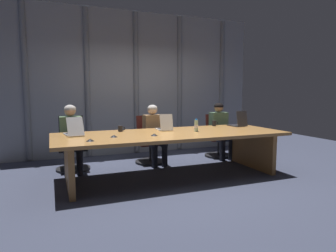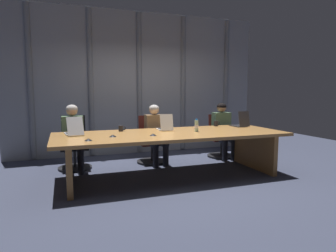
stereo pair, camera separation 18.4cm
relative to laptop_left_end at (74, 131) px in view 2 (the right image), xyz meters
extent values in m
plane|color=#383D51|center=(1.53, -0.31, -0.80)|extent=(11.56, 11.56, 0.00)
cube|color=#B77F42|center=(1.53, -0.31, -0.08)|extent=(3.75, 1.39, 0.05)
cube|color=black|center=(1.53, -0.31, -0.15)|extent=(3.19, 0.10, 0.06)
cube|color=olive|center=(-0.10, -0.31, -0.45)|extent=(0.08, 1.19, 0.69)
cube|color=olive|center=(3.15, -0.31, -0.45)|extent=(0.08, 1.19, 0.69)
cube|color=gray|center=(1.53, 1.85, 0.80)|extent=(5.78, 0.10, 3.19)
cylinder|color=slate|center=(-0.75, 1.80, 0.80)|extent=(0.12, 0.12, 3.13)
cylinder|color=slate|center=(0.44, 1.80, 0.80)|extent=(0.12, 0.12, 3.13)
cylinder|color=slate|center=(1.52, 1.80, 0.80)|extent=(0.12, 0.12, 3.13)
cylinder|color=slate|center=(2.59, 1.80, 0.80)|extent=(0.12, 0.12, 3.13)
cylinder|color=slate|center=(3.77, 1.80, 0.80)|extent=(0.12, 0.12, 3.13)
cube|color=#A8ADB7|center=(-0.01, 0.07, -0.05)|extent=(0.28, 0.34, 0.02)
cube|color=black|center=(-0.01, 0.09, -0.04)|extent=(0.23, 0.20, 0.00)
cube|color=#A8ADB7|center=(0.02, -0.15, 0.10)|extent=(0.26, 0.17, 0.27)
cube|color=black|center=(0.02, -0.14, 0.10)|extent=(0.23, 0.14, 0.24)
cube|color=beige|center=(1.53, 0.09, -0.05)|extent=(0.25, 0.31, 0.02)
cube|color=black|center=(1.53, 0.12, -0.04)|extent=(0.20, 0.18, 0.00)
cube|color=beige|center=(1.51, -0.09, 0.10)|extent=(0.23, 0.10, 0.27)
cube|color=black|center=(1.52, -0.09, 0.10)|extent=(0.21, 0.09, 0.24)
cube|color=#2D2D33|center=(3.06, 0.10, -0.05)|extent=(0.23, 0.31, 0.02)
cube|color=black|center=(3.06, 0.12, -0.04)|extent=(0.19, 0.17, 0.00)
cube|color=#2D2D33|center=(3.06, -0.09, 0.10)|extent=(0.23, 0.07, 0.29)
cube|color=black|center=(3.06, -0.08, 0.11)|extent=(0.20, 0.06, 0.26)
cube|color=black|center=(0.03, 0.75, -0.38)|extent=(0.48, 0.48, 0.08)
cube|color=black|center=(0.03, 0.97, -0.09)|extent=(0.43, 0.13, 0.52)
cylinder|color=#262628|center=(0.03, 0.75, -0.59)|extent=(0.05, 0.05, 0.33)
cylinder|color=black|center=(0.03, 0.75, -0.78)|extent=(0.60, 0.60, 0.04)
cube|color=#511E19|center=(1.50, 0.75, -0.38)|extent=(0.50, 0.50, 0.08)
cube|color=#511E19|center=(1.51, 0.97, -0.11)|extent=(0.44, 0.13, 0.48)
cylinder|color=#262628|center=(1.50, 0.75, -0.59)|extent=(0.05, 0.05, 0.33)
cylinder|color=black|center=(1.50, 0.75, -0.78)|extent=(0.60, 0.60, 0.04)
cube|color=#511E19|center=(3.07, 0.75, -0.38)|extent=(0.55, 0.55, 0.08)
cube|color=#511E19|center=(3.11, 0.97, -0.11)|extent=(0.44, 0.18, 0.46)
cylinder|color=#262628|center=(3.07, 0.75, -0.59)|extent=(0.05, 0.05, 0.33)
cylinder|color=black|center=(3.07, 0.75, -0.78)|extent=(0.60, 0.60, 0.04)
cube|color=#4C6B4C|center=(0.01, 0.73, -0.08)|extent=(0.37, 0.22, 0.52)
sphere|color=tan|center=(0.01, 0.73, 0.29)|extent=(0.20, 0.20, 0.20)
ellipsoid|color=#B2ADA8|center=(0.01, 0.73, 0.31)|extent=(0.21, 0.21, 0.15)
cylinder|color=#4C6B4C|center=(0.16, 0.73, -0.01)|extent=(0.07, 0.14, 0.27)
cylinder|color=tan|center=(0.16, 0.52, -0.13)|extent=(0.07, 0.30, 0.06)
cylinder|color=#4C6B4C|center=(-0.15, 0.73, -0.01)|extent=(0.07, 0.14, 0.27)
cylinder|color=tan|center=(-0.15, 0.52, -0.13)|extent=(0.07, 0.30, 0.06)
cylinder|color=#262833|center=(0.11, 0.53, -0.37)|extent=(0.13, 0.40, 0.13)
cylinder|color=#262833|center=(0.11, 0.35, -0.58)|extent=(0.11, 0.11, 0.43)
cylinder|color=#262833|center=(-0.09, 0.53, -0.37)|extent=(0.13, 0.40, 0.13)
cylinder|color=#262833|center=(-0.09, 0.35, -0.58)|extent=(0.11, 0.11, 0.43)
cube|color=olive|center=(1.54, 0.73, -0.09)|extent=(0.36, 0.23, 0.51)
sphere|color=beige|center=(1.54, 0.73, 0.27)|extent=(0.19, 0.19, 0.19)
ellipsoid|color=#B2ADA8|center=(1.54, 0.73, 0.29)|extent=(0.20, 0.20, 0.14)
cylinder|color=olive|center=(1.69, 0.73, -0.03)|extent=(0.07, 0.14, 0.27)
cylinder|color=beige|center=(1.69, 0.52, -0.14)|extent=(0.07, 0.30, 0.06)
cylinder|color=olive|center=(1.40, 0.73, -0.03)|extent=(0.07, 0.14, 0.27)
cylinder|color=beige|center=(1.40, 0.52, -0.14)|extent=(0.07, 0.30, 0.06)
cylinder|color=#262833|center=(1.65, 0.53, -0.37)|extent=(0.14, 0.40, 0.13)
cylinder|color=#262833|center=(1.65, 0.35, -0.58)|extent=(0.11, 0.11, 0.43)
cylinder|color=#262833|center=(1.45, 0.53, -0.37)|extent=(0.14, 0.40, 0.13)
cylinder|color=#262833|center=(1.45, 0.35, -0.58)|extent=(0.11, 0.11, 0.43)
cube|color=#4C6B4C|center=(3.05, 0.73, -0.09)|extent=(0.37, 0.24, 0.52)
sphere|color=#8C6647|center=(3.05, 0.73, 0.28)|extent=(0.20, 0.20, 0.20)
ellipsoid|color=black|center=(3.05, 0.73, 0.30)|extent=(0.20, 0.20, 0.15)
cylinder|color=#4C6B4C|center=(3.20, 0.72, -0.02)|extent=(0.08, 0.14, 0.27)
cylinder|color=#8C6647|center=(3.19, 0.51, -0.13)|extent=(0.08, 0.30, 0.06)
cylinder|color=#4C6B4C|center=(2.90, 0.74, -0.02)|extent=(0.08, 0.14, 0.27)
cylinder|color=#8C6647|center=(2.89, 0.53, -0.13)|extent=(0.08, 0.30, 0.06)
cylinder|color=#262833|center=(3.14, 0.52, -0.37)|extent=(0.15, 0.41, 0.13)
cylinder|color=#262833|center=(3.13, 0.34, -0.58)|extent=(0.11, 0.11, 0.43)
cylinder|color=#262833|center=(2.94, 0.53, -0.37)|extent=(0.15, 0.41, 0.13)
cylinder|color=#262833|center=(2.93, 0.36, -0.58)|extent=(0.11, 0.11, 0.43)
cylinder|color=#ADD1B2|center=(1.97, -0.32, 0.04)|extent=(0.06, 0.06, 0.20)
cylinder|color=white|center=(1.97, -0.32, 0.03)|extent=(0.07, 0.07, 0.06)
cylinder|color=blue|center=(1.97, -0.32, 0.15)|extent=(0.04, 0.04, 0.02)
cylinder|color=black|center=(0.77, 0.16, -0.01)|extent=(0.08, 0.08, 0.10)
torus|color=black|center=(0.82, 0.16, -0.01)|extent=(0.07, 0.01, 0.07)
cylinder|color=black|center=(2.67, 0.28, 0.00)|extent=(0.08, 0.08, 0.11)
torus|color=black|center=(2.72, 0.28, 0.00)|extent=(0.07, 0.01, 0.07)
cone|color=black|center=(0.54, -0.43, -0.04)|extent=(0.11, 0.11, 0.03)
cone|color=black|center=(0.17, -0.67, -0.04)|extent=(0.11, 0.11, 0.03)
cone|color=black|center=(1.15, -0.52, -0.04)|extent=(0.11, 0.11, 0.03)
camera|label=1|loc=(-0.32, -4.75, 0.61)|focal=31.59mm
camera|label=2|loc=(-0.15, -4.82, 0.61)|focal=31.59mm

